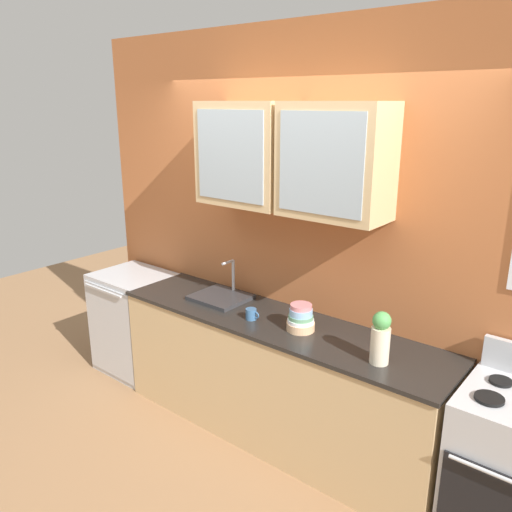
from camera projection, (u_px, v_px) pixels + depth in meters
ground_plane at (273, 433)px, 3.78m from camera, size 10.00×10.00×0.00m
back_wall_unit at (302, 220)px, 3.55m from camera, size 3.99×0.45×2.85m
counter at (274, 378)px, 3.65m from camera, size 2.50×0.60×0.90m
stove_range at (509, 473)px, 2.71m from camera, size 0.57×0.61×1.08m
sink_faucet at (221, 296)px, 3.89m from camera, size 0.40×0.36×0.28m
bowl_stack at (301, 319)px, 3.35m from camera, size 0.19×0.19×0.18m
vase at (381, 338)px, 2.90m from camera, size 0.11×0.11×0.32m
cup_near_sink at (251, 314)px, 3.52m from camera, size 0.11×0.08×0.08m
dishwasher at (135, 322)px, 4.58m from camera, size 0.64×0.59×0.90m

